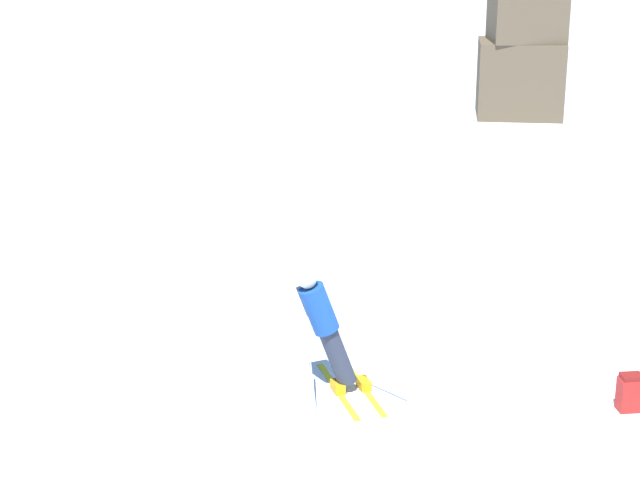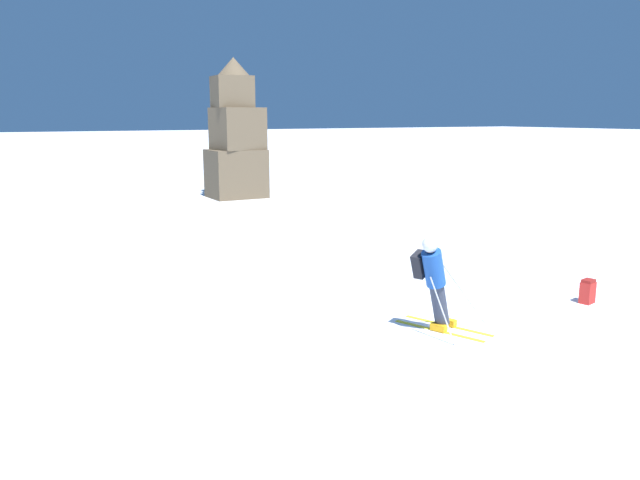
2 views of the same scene
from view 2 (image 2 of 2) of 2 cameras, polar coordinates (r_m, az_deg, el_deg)
The scene contains 4 objects.
ground_plane at distance 12.47m, azimuth 16.10°, elevation -6.77°, with size 300.00×300.00×0.00m, color white.
skier at distance 10.99m, azimuth 10.39°, elevation -3.48°, with size 1.57×1.81×1.83m.
rock_pillar at distance 29.30m, azimuth -7.70°, elevation 9.05°, with size 2.46×2.16×6.34m.
spare_backpack at distance 13.89m, azimuth 23.27°, elevation -4.35°, with size 0.34×0.28×0.50m.
Camera 2 is at (-8.50, -8.30, 3.78)m, focal length 35.00 mm.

